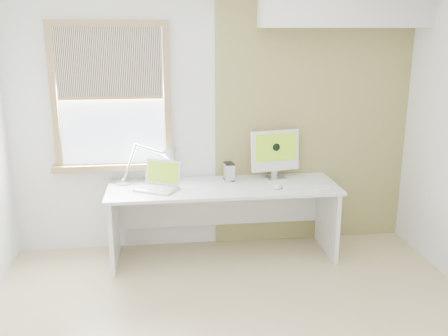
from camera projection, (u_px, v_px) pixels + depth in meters
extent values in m
cube|color=white|center=(215.00, 120.00, 4.97)|extent=(4.00, 0.02, 2.60)
cube|color=white|center=(331.00, 308.00, 1.60)|extent=(4.00, 0.02, 2.60)
cube|color=#99964C|center=(313.00, 119.00, 5.07)|extent=(2.00, 0.02, 2.60)
cube|color=white|center=(345.00, 4.00, 4.64)|extent=(1.60, 0.40, 0.42)
cube|color=olive|center=(54.00, 98.00, 4.69)|extent=(0.06, 0.06, 1.42)
cube|color=olive|center=(167.00, 97.00, 4.81)|extent=(0.06, 0.06, 1.42)
cube|color=olive|center=(107.00, 23.00, 4.57)|extent=(1.00, 0.06, 0.06)
cube|color=olive|center=(115.00, 167.00, 4.91)|extent=(1.20, 0.14, 0.06)
cube|color=#D1E2F9|center=(112.00, 97.00, 4.77)|extent=(1.00, 0.01, 1.30)
cube|color=beige|center=(109.00, 63.00, 4.64)|extent=(0.98, 0.02, 0.65)
cube|color=olive|center=(111.00, 98.00, 4.72)|extent=(0.98, 0.03, 0.03)
cube|color=white|center=(223.00, 187.00, 4.77)|extent=(2.20, 0.70, 0.03)
cube|color=white|center=(114.00, 228.00, 4.74)|extent=(0.04, 0.64, 0.70)
cube|color=white|center=(327.00, 218.00, 4.99)|extent=(0.04, 0.64, 0.70)
cube|color=white|center=(220.00, 203.00, 5.14)|extent=(2.08, 0.02, 0.48)
cylinder|color=silver|center=(124.00, 182.00, 4.84)|extent=(0.20, 0.20, 0.02)
sphere|color=silver|center=(124.00, 181.00, 4.83)|extent=(0.06, 0.06, 0.05)
cylinder|color=silver|center=(130.00, 163.00, 4.81)|extent=(0.16, 0.07, 0.35)
sphere|color=silver|center=(136.00, 145.00, 4.79)|extent=(0.05, 0.05, 0.04)
cylinder|color=silver|center=(152.00, 150.00, 4.85)|extent=(0.32, 0.06, 0.14)
sphere|color=silver|center=(168.00, 155.00, 4.90)|extent=(0.05, 0.05, 0.04)
cone|color=silver|center=(171.00, 157.00, 4.92)|extent=(0.28, 0.28, 0.21)
cube|color=silver|center=(157.00, 189.00, 4.65)|extent=(0.44, 0.40, 0.02)
cube|color=#B2B5B7|center=(157.00, 188.00, 4.64)|extent=(0.35, 0.28, 0.00)
cube|color=silver|center=(163.00, 172.00, 4.73)|extent=(0.36, 0.24, 0.24)
cube|color=#5F8810|center=(163.00, 172.00, 4.72)|extent=(0.31, 0.20, 0.19)
cylinder|color=silver|center=(228.00, 181.00, 4.90)|extent=(0.08, 0.08, 0.02)
cube|color=silver|center=(228.00, 175.00, 4.89)|extent=(0.05, 0.02, 0.10)
cube|color=#194C99|center=(228.00, 175.00, 4.88)|extent=(0.04, 0.01, 0.07)
cube|color=silver|center=(229.00, 172.00, 4.93)|extent=(0.10, 0.14, 0.18)
cube|color=black|center=(229.00, 163.00, 4.91)|extent=(0.10, 0.15, 0.01)
cube|color=black|center=(229.00, 179.00, 4.95)|extent=(0.10, 0.15, 0.01)
cube|color=silver|center=(275.00, 178.00, 5.01)|extent=(0.21, 0.19, 0.01)
cube|color=silver|center=(274.00, 169.00, 5.02)|extent=(0.06, 0.03, 0.16)
cube|color=white|center=(275.00, 151.00, 4.96)|extent=(0.50, 0.18, 0.41)
cube|color=#5F8810|center=(276.00, 147.00, 4.92)|extent=(0.43, 0.11, 0.27)
cylinder|color=black|center=(276.00, 147.00, 4.92)|extent=(0.08, 0.03, 0.08)
cube|color=white|center=(305.00, 186.00, 4.72)|extent=(0.47, 0.16, 0.02)
cube|color=white|center=(305.00, 185.00, 4.72)|extent=(0.43, 0.13, 0.00)
ellipsoid|color=white|center=(278.00, 187.00, 4.69)|extent=(0.07, 0.11, 0.03)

